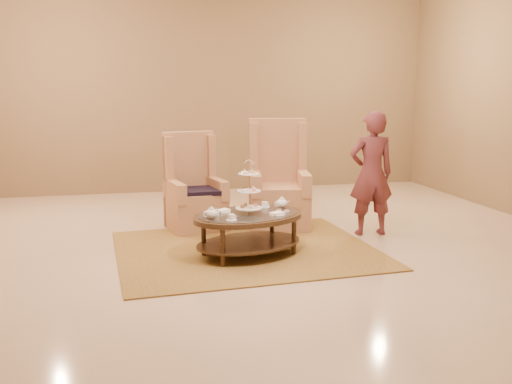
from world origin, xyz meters
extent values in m
plane|color=beige|center=(0.00, 0.00, 0.00)|extent=(8.00, 8.00, 0.00)
cube|color=white|center=(0.00, 0.00, 0.00)|extent=(8.00, 8.00, 0.02)
cube|color=olive|center=(0.00, 4.00, 1.75)|extent=(8.00, 0.04, 3.50)
cube|color=olive|center=(-0.14, 0.08, 0.01)|extent=(3.02, 2.57, 0.02)
cylinder|color=black|center=(-0.50, -0.48, 0.21)|extent=(0.07, 0.07, 0.42)
cylinder|color=black|center=(0.34, -0.22, 0.21)|extent=(0.07, 0.07, 0.42)
cylinder|color=black|center=(-0.64, -0.04, 0.21)|extent=(0.07, 0.07, 0.42)
cylinder|color=black|center=(0.20, 0.22, 0.21)|extent=(0.07, 0.07, 0.42)
cylinder|color=white|center=(-0.15, -0.13, 0.74)|extent=(0.01, 0.01, 0.53)
torus|color=white|center=(-0.15, -0.13, 1.01)|extent=(0.13, 0.05, 0.13)
cylinder|color=white|center=(-0.15, -0.13, 0.54)|extent=(0.37, 0.37, 0.01)
cylinder|color=white|center=(-0.15, -0.13, 0.73)|extent=(0.33, 0.33, 0.01)
cylinder|color=white|center=(-0.15, -0.13, 0.92)|extent=(0.29, 0.29, 0.01)
cylinder|color=#DD7371|center=(-0.07, -0.11, 0.56)|extent=(0.05, 0.05, 0.03)
cylinder|color=tan|center=(-0.17, -0.05, 0.56)|extent=(0.05, 0.05, 0.03)
cylinder|color=brown|center=(-0.23, -0.16, 0.56)|extent=(0.05, 0.05, 0.03)
cylinder|color=silver|center=(-0.12, -0.21, 0.56)|extent=(0.05, 0.05, 0.03)
ellipsoid|color=tan|center=(-0.09, -0.09, 0.75)|extent=(0.06, 0.06, 0.03)
ellipsoid|color=brown|center=(-0.19, -0.07, 0.75)|extent=(0.06, 0.06, 0.03)
ellipsoid|color=silver|center=(-0.21, -0.17, 0.75)|extent=(0.06, 0.06, 0.03)
ellipsoid|color=#DD7371|center=(-0.11, -0.19, 0.75)|extent=(0.06, 0.06, 0.03)
cube|color=brown|center=(-0.11, -0.08, 0.94)|extent=(0.05, 0.04, 0.02)
cube|color=silver|center=(-0.20, -0.09, 0.94)|extent=(0.05, 0.04, 0.02)
cube|color=#DD7371|center=(-0.19, -0.18, 0.94)|extent=(0.05, 0.04, 0.02)
cube|color=tan|center=(-0.10, -0.17, 0.94)|extent=(0.05, 0.04, 0.02)
ellipsoid|color=white|center=(-0.58, -0.29, 0.54)|extent=(0.16, 0.16, 0.10)
cylinder|color=white|center=(-0.58, -0.29, 0.59)|extent=(0.07, 0.07, 0.01)
sphere|color=white|center=(-0.58, -0.29, 0.60)|extent=(0.03, 0.03, 0.02)
cone|color=white|center=(-0.51, -0.27, 0.54)|extent=(0.08, 0.05, 0.05)
torus|color=white|center=(-0.64, -0.31, 0.54)|extent=(0.07, 0.03, 0.07)
ellipsoid|color=white|center=(0.28, 0.06, 0.54)|extent=(0.16, 0.16, 0.10)
cylinder|color=white|center=(0.28, 0.06, 0.59)|extent=(0.07, 0.07, 0.01)
sphere|color=white|center=(0.28, 0.06, 0.60)|extent=(0.03, 0.03, 0.02)
cone|color=white|center=(0.35, 0.08, 0.54)|extent=(0.08, 0.05, 0.05)
torus|color=white|center=(0.22, 0.04, 0.54)|extent=(0.07, 0.03, 0.07)
cylinder|color=white|center=(-0.39, -0.41, 0.48)|extent=(0.14, 0.14, 0.01)
cylinder|color=white|center=(-0.39, -0.41, 0.52)|extent=(0.08, 0.08, 0.06)
torus|color=white|center=(-0.35, -0.39, 0.52)|extent=(0.04, 0.02, 0.04)
cylinder|color=white|center=(0.10, 0.14, 0.48)|extent=(0.14, 0.14, 0.01)
cylinder|color=white|center=(0.10, 0.14, 0.52)|extent=(0.08, 0.08, 0.06)
torus|color=white|center=(0.13, 0.16, 0.52)|extent=(0.04, 0.02, 0.04)
cylinder|color=white|center=(-0.41, 0.01, 0.48)|extent=(0.21, 0.21, 0.01)
cube|color=white|center=(-0.41, 0.01, 0.50)|extent=(0.18, 0.16, 0.02)
cylinder|color=white|center=(0.14, -0.26, 0.48)|extent=(0.21, 0.21, 0.01)
cube|color=white|center=(0.14, -0.26, 0.50)|extent=(0.18, 0.16, 0.02)
cylinder|color=white|center=(-0.50, -0.13, 0.51)|extent=(0.06, 0.06, 0.06)
cylinder|color=white|center=(0.28, -0.15, 0.49)|extent=(0.07, 0.07, 0.01)
cylinder|color=#DD7371|center=(0.28, -0.15, 0.50)|extent=(0.05, 0.05, 0.01)
cylinder|color=white|center=(0.21, -0.07, 0.49)|extent=(0.07, 0.07, 0.01)
cylinder|color=brown|center=(0.21, -0.07, 0.50)|extent=(0.05, 0.05, 0.01)
cylinder|color=white|center=(-0.59, -0.07, 0.49)|extent=(0.07, 0.07, 0.01)
cylinder|color=silver|center=(-0.59, -0.07, 0.50)|extent=(0.05, 0.05, 0.01)
cube|color=tan|center=(-0.58, 1.17, 0.20)|extent=(0.80, 0.80, 0.41)
cube|color=tan|center=(-0.57, 1.12, 0.46)|extent=(0.68, 0.68, 0.10)
cube|color=tan|center=(-0.63, 1.45, 0.63)|extent=(0.69, 0.27, 1.26)
cube|color=tan|center=(-0.91, 1.35, 0.92)|extent=(0.14, 0.23, 0.58)
cube|color=tan|center=(-0.34, 1.47, 0.92)|extent=(0.14, 0.23, 0.58)
cube|color=tan|center=(-0.84, 1.07, 0.53)|extent=(0.24, 0.62, 0.25)
cube|color=tan|center=(-0.29, 1.18, 0.53)|extent=(0.24, 0.62, 0.25)
cube|color=black|center=(-0.56, 1.10, 0.52)|extent=(0.56, 0.52, 0.06)
cube|color=tan|center=(0.52, 1.06, 0.23)|extent=(0.89, 0.89, 0.46)
cube|color=tan|center=(0.51, 1.01, 0.51)|extent=(0.75, 0.75, 0.11)
cube|color=tan|center=(0.57, 1.38, 0.71)|extent=(0.78, 0.28, 1.42)
cube|color=tan|center=(0.24, 1.39, 1.04)|extent=(0.15, 0.26, 0.66)
cube|color=tan|center=(0.89, 1.28, 1.04)|extent=(0.15, 0.26, 0.66)
cube|color=tan|center=(0.19, 1.07, 0.60)|extent=(0.25, 0.70, 0.28)
cube|color=tan|center=(0.82, 0.96, 0.60)|extent=(0.25, 0.70, 0.28)
imported|color=brown|center=(1.54, 0.45, 0.78)|extent=(0.59, 0.41, 1.55)
camera|label=1|loc=(-1.42, -6.08, 1.86)|focal=40.00mm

